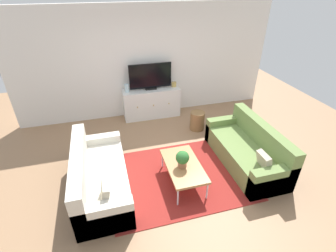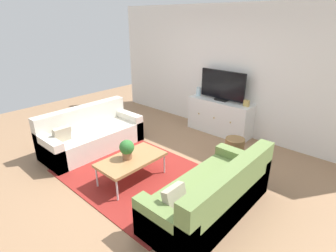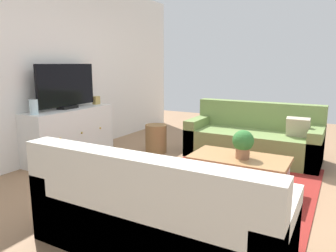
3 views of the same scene
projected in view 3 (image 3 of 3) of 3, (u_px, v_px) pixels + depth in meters
The scene contains 12 objects.
ground_plane at pixel (212, 186), 3.70m from camera, with size 10.00×10.00×0.00m, color #997251.
wall_back at pixel (51, 67), 4.66m from camera, with size 6.40×0.12×2.70m, color white.
area_rug at pixel (225, 188), 3.63m from camera, with size 2.50×1.90×0.01m, color maroon.
couch_left_side at pixel (156, 218), 2.37m from camera, with size 0.83×1.91×0.82m.
couch_right_side at pixel (254, 139), 4.83m from camera, with size 0.83×1.91×0.82m.
coffee_table at pixel (239, 159), 3.52m from camera, with size 0.58×1.05×0.39m.
potted_plant at pixel (243, 143), 3.42m from camera, with size 0.23×0.23×0.31m.
tv_console at pixel (70, 134), 4.74m from camera, with size 1.43×0.47×0.75m.
flat_screen_tv at pixel (66, 86), 4.61m from camera, with size 1.04×0.16×0.65m.
glass_vase at pixel (34, 107), 4.13m from camera, with size 0.11×0.11×0.20m, color silver.
mantel_clock at pixel (96, 100), 5.16m from camera, with size 0.11×0.07×0.13m, color tan.
wicker_basket at pixel (156, 138), 5.09m from camera, with size 0.34×0.34×0.45m, color olive.
Camera 3 is at (-3.30, -1.25, 1.41)m, focal length 34.10 mm.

